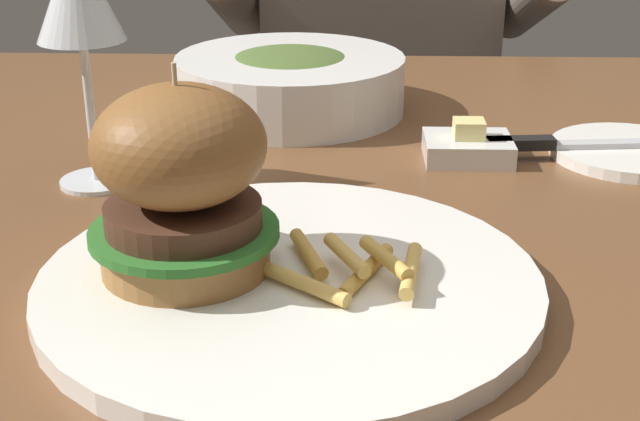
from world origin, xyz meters
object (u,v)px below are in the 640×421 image
Objects in this scene: burger_sandwich at (178,180)px; table_knife at (575,143)px; butter_dish at (465,147)px; soup_bowl at (288,81)px; main_plate at (286,284)px; diner_person at (375,122)px; bread_plate at (628,152)px.

burger_sandwich is 0.65× the size of table_knife.
butter_dish is 0.22m from soup_bowl.
main_plate is 0.29m from butter_dish.
burger_sandwich reaches higher than butter_dish.
butter_dish is 0.70m from diner_person.
main_plate is at bearing -119.02° from butter_dish.
soup_bowl is at bearing -101.45° from diner_person.
butter_dish is at bearing 50.24° from burger_sandwich.
table_knife is 2.65× the size of butter_dish.
bread_plate is 0.71m from diner_person.
main_plate is at bearing -137.29° from bread_plate.
table_knife is at bearing -174.41° from bread_plate.
butter_dish is at bearing -85.06° from diner_person.
soup_bowl is at bearing 93.57° from main_plate.
main_plate is 0.40m from soup_bowl.
table_knife is at bearing -27.58° from soup_bowl.
diner_person is at bearing 94.94° from butter_dish.
bread_plate is at bearing 4.32° from butter_dish.
bread_plate is 0.05m from table_knife.
bread_plate is at bearing -22.97° from soup_bowl.
burger_sandwich is 0.93× the size of bread_plate.
burger_sandwich is at bearing -95.92° from soup_bowl.
butter_dish reaches higher than table_knife.
butter_dish reaches higher than main_plate.
soup_bowl is (-0.02, 0.40, 0.02)m from main_plate.
main_plate is 0.39m from bread_plate.
diner_person reaches higher than soup_bowl.
diner_person reaches higher than main_plate.
table_knife is (0.24, 0.26, 0.01)m from main_plate.
butter_dish is (-0.10, -0.01, -0.00)m from table_knife.
diner_person is (-0.15, 0.66, -0.19)m from table_knife.
bread_plate is (0.35, 0.26, -0.07)m from burger_sandwich.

